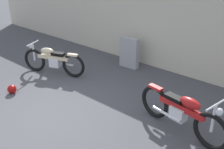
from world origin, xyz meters
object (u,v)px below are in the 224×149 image
at_px(motorcycle_cream, 53,60).
at_px(motorcycle_red, 181,112).
at_px(helmet, 12,89).
at_px(stone_marker, 129,53).

height_order(motorcycle_cream, motorcycle_red, motorcycle_red).
relative_size(helmet, motorcycle_red, 0.11).
distance_m(stone_marker, motorcycle_cream, 2.49).
bearing_deg(helmet, motorcycle_red, 18.98).
bearing_deg(stone_marker, helmet, -109.33).
xyz_separation_m(helmet, motorcycle_cream, (-0.20, 1.57, 0.34)).
distance_m(stone_marker, motorcycle_red, 3.68).
xyz_separation_m(stone_marker, helmet, (-1.26, -3.59, -0.38)).
distance_m(helmet, motorcycle_red, 4.53).
bearing_deg(stone_marker, motorcycle_red, -35.05).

